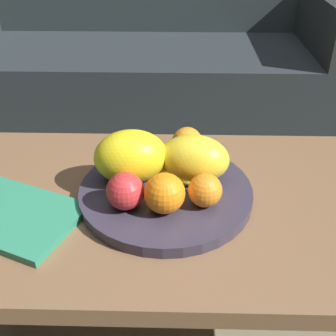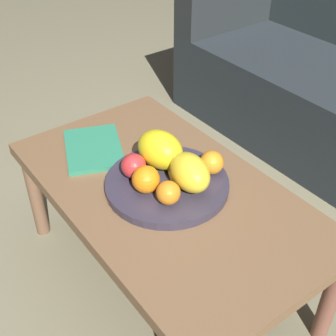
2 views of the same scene
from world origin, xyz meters
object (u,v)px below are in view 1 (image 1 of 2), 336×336
object	(u,v)px
fruit_bowl	(168,192)
magazine	(15,216)
couch	(145,62)
melon_large_front	(194,158)
orange_front	(166,193)
melon_smaller_beside	(131,157)
banana_bunch	(167,168)
orange_left	(187,142)
coffee_table	(166,216)
apple_front	(125,191)
orange_right	(205,190)

from	to	relation	value
fruit_bowl	magazine	xyz separation A→B (m)	(-0.31, -0.08, -0.00)
couch	melon_large_front	bearing A→B (deg)	-80.42
couch	orange_front	xyz separation A→B (m)	(0.14, -1.25, 0.17)
melon_smaller_beside	orange_front	bearing A→B (deg)	-53.10
banana_bunch	magazine	distance (m)	0.33
orange_front	melon_smaller_beside	bearing A→B (deg)	126.90
orange_front	orange_left	world-z (taller)	orange_front
coffee_table	melon_smaller_beside	distance (m)	0.15
coffee_table	melon_large_front	world-z (taller)	melon_large_front
coffee_table	magazine	world-z (taller)	magazine
magazine	melon_smaller_beside	bearing A→B (deg)	48.82
apple_front	couch	bearing A→B (deg)	92.55
fruit_bowl	melon_smaller_beside	size ratio (longest dim) A/B	2.37
couch	banana_bunch	distance (m)	1.15
coffee_table	melon_large_front	distance (m)	0.14
couch	fruit_bowl	size ratio (longest dim) A/B	4.60
melon_smaller_beside	orange_left	world-z (taller)	melon_smaller_beside
couch	apple_front	xyz separation A→B (m)	(0.06, -1.24, 0.16)
melon_smaller_beside	orange_left	xyz separation A→B (m)	(0.12, 0.10, -0.02)
melon_large_front	banana_bunch	bearing A→B (deg)	179.09
orange_left	apple_front	xyz separation A→B (m)	(-0.12, -0.20, 0.00)
couch	banana_bunch	world-z (taller)	couch
melon_large_front	banana_bunch	size ratio (longest dim) A/B	0.89
apple_front	banana_bunch	world-z (taller)	apple_front
fruit_bowl	melon_smaller_beside	distance (m)	0.11
couch	orange_right	distance (m)	1.26
fruit_bowl	orange_front	distance (m)	0.09
orange_front	apple_front	bearing A→B (deg)	173.80
orange_front	fruit_bowl	bearing A→B (deg)	88.79
orange_left	magazine	bearing A→B (deg)	-148.39
coffee_table	couch	distance (m)	1.19
coffee_table	melon_smaller_beside	xyz separation A→B (m)	(-0.07, 0.04, 0.13)
melon_smaller_beside	orange_left	bearing A→B (deg)	40.11
fruit_bowl	banana_bunch	bearing A→B (deg)	95.35
banana_bunch	coffee_table	bearing A→B (deg)	-91.74
coffee_table	orange_right	world-z (taller)	orange_right
banana_bunch	melon_smaller_beside	bearing A→B (deg)	-174.08
orange_front	orange_left	xyz separation A→B (m)	(0.04, 0.21, -0.00)
coffee_table	orange_front	distance (m)	0.13
orange_front	orange_left	size ratio (longest dim) A/B	1.11
magazine	couch	bearing A→B (deg)	104.91
orange_front	melon_large_front	bearing A→B (deg)	63.08
melon_smaller_beside	banana_bunch	size ratio (longest dim) A/B	0.92
melon_large_front	magazine	bearing A→B (deg)	-161.82
coffee_table	orange_left	bearing A→B (deg)	71.52
coffee_table	couch	bearing A→B (deg)	96.38
couch	apple_front	bearing A→B (deg)	-87.45
couch	orange_left	distance (m)	1.07
orange_right	magazine	xyz separation A→B (m)	(-0.38, -0.03, -0.05)
fruit_bowl	orange_right	xyz separation A→B (m)	(0.07, -0.05, 0.05)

